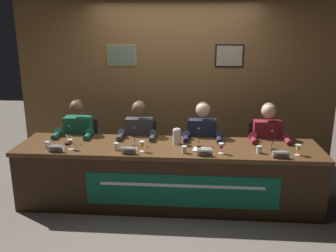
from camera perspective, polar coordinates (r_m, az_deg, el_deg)
name	(u,v)px	position (r m, az deg, el deg)	size (l,w,h in m)	color
ground_plane	(168,201)	(4.74, 0.00, -11.75)	(12.00, 12.00, 0.00)	#70665B
wall_back_panelled	(175,83)	(5.68, 1.12, 6.74)	(4.89, 0.14, 2.60)	brown
conference_table	(168,167)	(4.41, -0.07, -6.42)	(3.69, 0.84, 0.75)	brown
chair_far_left	(83,152)	(5.35, -13.22, -3.96)	(0.44, 0.44, 0.88)	black
panelist_far_left	(77,138)	(5.09, -14.07, -1.77)	(0.51, 0.48, 1.21)	black
nameplate_far_left	(56,148)	(4.42, -17.20, -3.38)	(0.18, 0.06, 0.08)	white
juice_glass_far_left	(70,142)	(4.44, -15.10, -2.49)	(0.06, 0.06, 0.12)	white
water_cup_far_left	(47,145)	(4.57, -18.42, -2.89)	(0.06, 0.06, 0.08)	silver
microphone_far_left	(68,138)	(4.66, -15.44, -1.82)	(0.06, 0.17, 0.22)	black
chair_center_left	(141,153)	(5.16, -4.19, -4.31)	(0.44, 0.44, 0.88)	black
panelist_center_left	(139,139)	(4.89, -4.59, -2.06)	(0.51, 0.48, 1.21)	black
nameplate_center_left	(129,150)	(4.18, -6.14, -3.84)	(0.17, 0.06, 0.08)	white
juice_glass_center_left	(142,144)	(4.23, -4.11, -2.91)	(0.06, 0.06, 0.12)	white
water_cup_center_left	(116,147)	(4.33, -8.13, -3.25)	(0.06, 0.06, 0.08)	silver
microphone_center_left	(134,141)	(4.41, -5.39, -2.33)	(0.06, 0.17, 0.22)	black
chair_center_right	(202,155)	(5.11, 5.29, -4.55)	(0.44, 0.44, 0.88)	black
panelist_center_right	(202,141)	(4.83, 5.40, -2.29)	(0.51, 0.48, 1.21)	black
nameplate_center_right	(205,152)	(4.12, 5.79, -4.13)	(0.18, 0.06, 0.08)	white
juice_glass_center_right	(221,146)	(4.20, 8.33, -3.18)	(0.06, 0.06, 0.12)	white
water_cup_center_right	(184,150)	(4.19, 2.56, -3.77)	(0.06, 0.06, 0.08)	silver
microphone_center_right	(199,141)	(4.39, 4.86, -2.36)	(0.06, 0.17, 0.22)	black
chair_far_right	(263,157)	(5.19, 14.72, -4.68)	(0.44, 0.44, 0.88)	black
panelist_far_right	(267,142)	(4.92, 15.33, -2.46)	(0.51, 0.48, 1.21)	black
nameplate_far_right	(281,154)	(4.22, 17.32, -4.29)	(0.19, 0.06, 0.08)	white
juice_glass_far_right	(298,148)	(4.36, 19.76, -3.25)	(0.06, 0.06, 0.12)	white
water_cup_far_right	(259,150)	(4.32, 14.12, -3.64)	(0.06, 0.06, 0.08)	silver
microphone_far_right	(273,144)	(4.46, 16.20, -2.69)	(0.06, 0.17, 0.22)	black
water_pitcher_central	(177,136)	(4.49, 1.40, -1.64)	(0.15, 0.10, 0.21)	silver
document_stack_center_right	(202,150)	(4.30, 5.36, -3.73)	(0.23, 0.19, 0.01)	white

